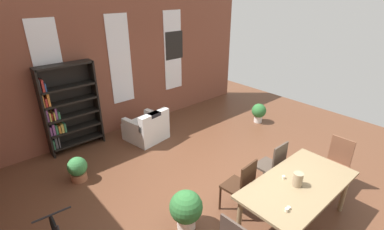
{
  "coord_description": "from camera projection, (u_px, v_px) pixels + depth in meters",
  "views": [
    {
      "loc": [
        -3.02,
        -2.19,
        3.27
      ],
      "look_at": [
        0.15,
        1.43,
        1.09
      ],
      "focal_mm": 26.35,
      "sensor_mm": 36.0,
      "label": 1
    }
  ],
  "objects": [
    {
      "name": "dining_chair_far_left",
      "position": [
        241.0,
        185.0,
        4.31
      ],
      "size": [
        0.43,
        0.43,
        0.95
      ],
      "color": "#351F12",
      "rests_on": "ground"
    },
    {
      "name": "window_pane_1",
      "position": [
        120.0,
        60.0,
        6.55
      ],
      "size": [
        0.55,
        0.02,
        2.06
      ],
      "primitive_type": "cube",
      "color": "white"
    },
    {
      "name": "framed_picture",
      "position": [
        174.0,
        45.0,
        7.44
      ],
      "size": [
        0.56,
        0.03,
        0.72
      ],
      "primitive_type": "cube",
      "color": "black"
    },
    {
      "name": "vase_on_table",
      "position": [
        298.0,
        179.0,
        3.91
      ],
      "size": [
        0.14,
        0.14,
        0.2
      ],
      "primitive_type": "cylinder",
      "color": "#998466",
      "rests_on": "dining_table"
    },
    {
      "name": "tealight_candle_2",
      "position": [
        289.0,
        208.0,
        3.52
      ],
      "size": [
        0.04,
        0.04,
        0.03
      ],
      "primitive_type": "cylinder",
      "color": "silver",
      "rests_on": "dining_table"
    },
    {
      "name": "potted_plant_corner",
      "position": [
        259.0,
        112.0,
        7.41
      ],
      "size": [
        0.38,
        0.38,
        0.51
      ],
      "color": "silver",
      "rests_on": "ground"
    },
    {
      "name": "dining_table",
      "position": [
        298.0,
        188.0,
        4.03
      ],
      "size": [
        1.86,
        0.93,
        0.74
      ],
      "color": "olive",
      "rests_on": "ground"
    },
    {
      "name": "bookshelf_tall",
      "position": [
        68.0,
        109.0,
        5.92
      ],
      "size": [
        1.14,
        0.29,
        1.9
      ],
      "color": "black",
      "rests_on": "ground"
    },
    {
      "name": "window_pane_2",
      "position": [
        173.0,
        51.0,
        7.48
      ],
      "size": [
        0.55,
        0.02,
        2.06
      ],
      "primitive_type": "cube",
      "color": "white"
    },
    {
      "name": "tealight_candle_1",
      "position": [
        287.0,
        210.0,
        3.48
      ],
      "size": [
        0.04,
        0.04,
        0.05
      ],
      "primitive_type": "cylinder",
      "color": "silver",
      "rests_on": "dining_table"
    },
    {
      "name": "tealight_candle_0",
      "position": [
        284.0,
        177.0,
        4.08
      ],
      "size": [
        0.04,
        0.04,
        0.05
      ],
      "primitive_type": "cylinder",
      "color": "silver",
      "rests_on": "dining_table"
    },
    {
      "name": "window_pane_0",
      "position": [
        50.0,
        72.0,
        5.62
      ],
      "size": [
        0.55,
        0.02,
        2.06
      ],
      "primitive_type": "cube",
      "color": "white"
    },
    {
      "name": "potted_plant_by_shelf",
      "position": [
        186.0,
        209.0,
        4.07
      ],
      "size": [
        0.49,
        0.49,
        0.63
      ],
      "color": "silver",
      "rests_on": "ground"
    },
    {
      "name": "back_wall_brick",
      "position": [
        119.0,
        66.0,
        6.66
      ],
      "size": [
        7.63,
        0.12,
        3.16
      ],
      "primitive_type": "cube",
      "color": "brown",
      "rests_on": "ground"
    },
    {
      "name": "dining_chair_far_right",
      "position": [
        273.0,
        165.0,
        4.81
      ],
      "size": [
        0.4,
        0.4,
        0.95
      ],
      "color": "#45392F",
      "rests_on": "ground"
    },
    {
      "name": "ground_plane",
      "position": [
        242.0,
        204.0,
        4.66
      ],
      "size": [
        9.91,
        9.91,
        0.0
      ],
      "primitive_type": "plane",
      "color": "brown"
    },
    {
      "name": "potted_plant_window",
      "position": [
        78.0,
        169.0,
        5.16
      ],
      "size": [
        0.35,
        0.35,
        0.47
      ],
      "color": "#9E6042",
      "rests_on": "ground"
    },
    {
      "name": "armchair_white",
      "position": [
        147.0,
        128.0,
        6.57
      ],
      "size": [
        0.92,
        0.92,
        0.75
      ],
      "color": "silver",
      "rests_on": "ground"
    },
    {
      "name": "dining_chair_head_right",
      "position": [
        336.0,
        163.0,
        4.87
      ],
      "size": [
        0.41,
        0.41,
        0.95
      ],
      "color": "brown",
      "rests_on": "ground"
    }
  ]
}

